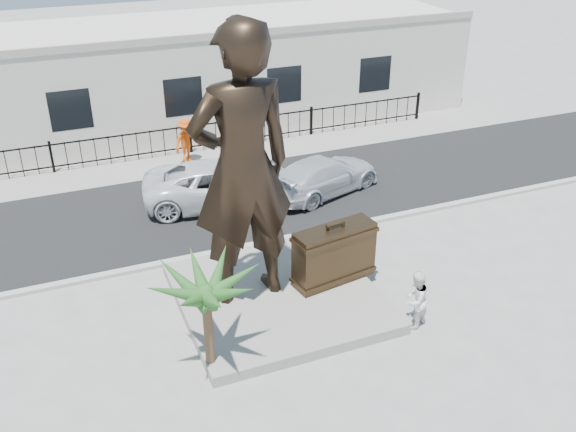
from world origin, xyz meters
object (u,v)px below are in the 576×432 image
car_white (223,184)px  tourist (415,300)px  statue (242,168)px  suitcase (334,254)px

car_white → tourist: bearing=-150.0°
statue → suitcase: 3.78m
suitcase → car_white: suitcase is taller
statue → car_white: (1.15, 5.87, -3.19)m
tourist → car_white: 8.86m
suitcase → car_white: bearing=92.5°
suitcase → tourist: bearing=-72.2°
statue → suitcase: size_ratio=3.16×
tourist → car_white: (-2.48, 8.51, -0.03)m
statue → suitcase: (2.45, -0.33, -2.85)m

